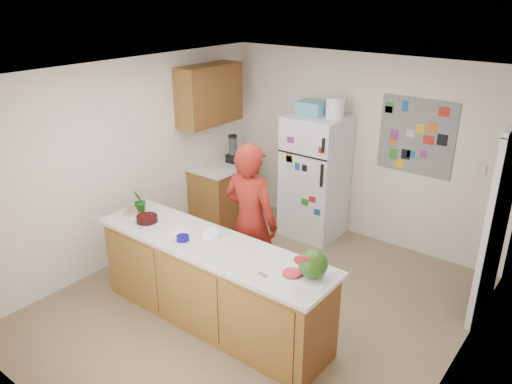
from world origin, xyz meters
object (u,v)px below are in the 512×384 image
Objects in this scene: refrigerator at (315,177)px; person at (250,222)px; watermelon at (313,264)px; cherry_bowl at (147,219)px.

refrigerator is 1.75m from person.
cherry_bowl is (-2.00, -0.13, -0.11)m from watermelon.
refrigerator is at bearing 75.70° from cherry_bowl.
cherry_bowl is (-0.62, -2.43, 0.11)m from refrigerator.
watermelon is at bearing 149.11° from person.
person is at bearing 153.13° from watermelon.
refrigerator is 6.53× the size of watermelon.
person is (0.24, -1.73, 0.05)m from refrigerator.
watermelon is 1.16× the size of cherry_bowl.
refrigerator is at bearing 120.89° from watermelon.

